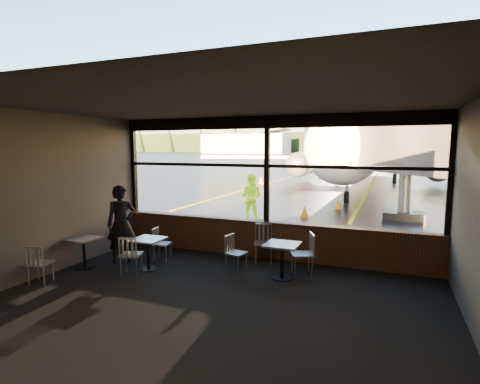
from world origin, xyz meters
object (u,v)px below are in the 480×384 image
Objects in this scene: chair_near_n at (263,244)px; cafe_table_left at (84,253)px; chair_near_e at (302,255)px; cone_nose at (338,204)px; chair_mid_w at (162,244)px; chair_left_s at (40,264)px; airliner at (367,117)px; chair_near_w at (236,254)px; jet_bridge at (416,158)px; ground_crew at (251,197)px; cone_extra at (305,212)px; passenger at (121,224)px; cafe_table_near at (282,261)px; cone_wing at (261,180)px; cafe_table_mid at (148,254)px; chair_mid_s at (131,255)px.

cafe_table_left is at bearing 9.93° from chair_near_n.
chair_near_e reaches higher than cone_nose.
chair_mid_w is 0.98× the size of chair_left_s.
airliner reaches higher than chair_near_w.
chair_near_n is (-3.54, -5.90, -1.92)m from jet_bridge.
ground_crew is 2.25m from cone_extra.
passenger reaches higher than cone_extra.
jet_bridge is 14.48× the size of cafe_table_near.
airliner is 40.06× the size of chair_near_w.
chair_near_w is (-3.88, -6.78, -1.97)m from jet_bridge.
cafe_table_near is at bearing 13.11° from cafe_table_left.
ground_crew reaches higher than chair_near_e.
cone_wing is at bearing -2.32° from chair_near_e.
cafe_table_mid reaches higher than cone_wing.
cafe_table_mid is 0.88× the size of chair_left_s.
chair_near_e is 1.44m from chair_near_w.
chair_mid_s is at bearing -104.19° from cone_extra.
chair_near_e is at bearing 2.50° from chair_mid_s.
jet_bridge is at bearing -79.88° from airliner.
cone_extra is (2.03, 8.02, -0.20)m from chair_mid_s.
cone_extra is (-0.33, 6.10, -0.22)m from chair_near_n.
cafe_table_left is at bearing -162.15° from cafe_table_mid.
cone_nose is at bearing 135.01° from jet_bridge.
cafe_table_left is 1.09m from chair_left_s.
airliner is 25.03m from cafe_table_left.
cone_wing is (-10.01, 12.96, -2.10)m from jet_bridge.
ground_crew reaches higher than chair_near_w.
ground_crew is at bearing -125.95° from cone_nose.
ground_crew is at bearing -151.42° from chair_near_w.
cafe_table_mid reaches higher than cafe_table_left.
chair_near_w reaches higher than chair_left_s.
chair_near_w is at bearing 51.08° from chair_near_n.
cafe_table_left is at bearing -112.54° from cone_extra.
cafe_table_left is 0.74× the size of chair_near_e.
cone_wing is at bearing -151.49° from chair_near_w.
cafe_table_mid is 0.90× the size of chair_mid_w.
passenger reaches higher than ground_crew.
chair_near_e is 3.43m from chair_mid_w.
cone_extra is at bearing 98.44° from cafe_table_near.
chair_mid_w is 1.41× the size of cone_wing.
cafe_table_mid is 0.81× the size of chair_mid_s.
passenger reaches higher than chair_mid_w.
cone_nose is (-2.93, 2.93, -2.15)m from jet_bridge.
cone_wing is (-2.73, 21.87, -0.13)m from chair_left_s.
chair_near_n reaches higher than cafe_table_mid.
cafe_table_mid is at bearing -105.47° from cone_nose.
chair_near_e is 1.94× the size of cone_extra.
jet_bridge reaches higher than ground_crew.
cone_wing reaches higher than cone_nose.
chair_near_n reaches higher than cone_wing.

